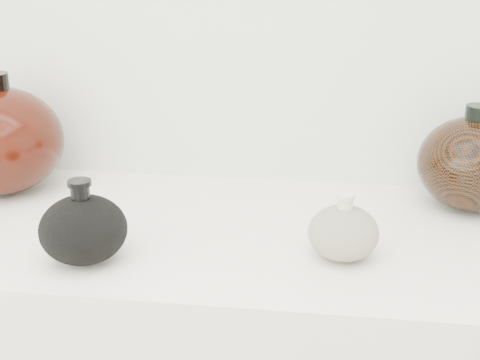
# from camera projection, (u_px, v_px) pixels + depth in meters

# --- Properties ---
(black_gourd_vase) EXTENTS (0.15, 0.15, 0.13)m
(black_gourd_vase) POSITION_uv_depth(u_px,v_px,m) (83.00, 229.00, 0.99)
(black_gourd_vase) COLOR black
(black_gourd_vase) RESTS_ON display_counter
(cream_gourd_vase) EXTENTS (0.14, 0.14, 0.10)m
(cream_gourd_vase) POSITION_uv_depth(u_px,v_px,m) (343.00, 232.00, 1.00)
(cream_gourd_vase) COLOR beige
(cream_gourd_vase) RESTS_ON display_counter
(right_round_pot) EXTENTS (0.26, 0.26, 0.19)m
(right_round_pot) POSITION_uv_depth(u_px,v_px,m) (474.00, 163.00, 1.17)
(right_round_pot) COLOR black
(right_round_pot) RESTS_ON display_counter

